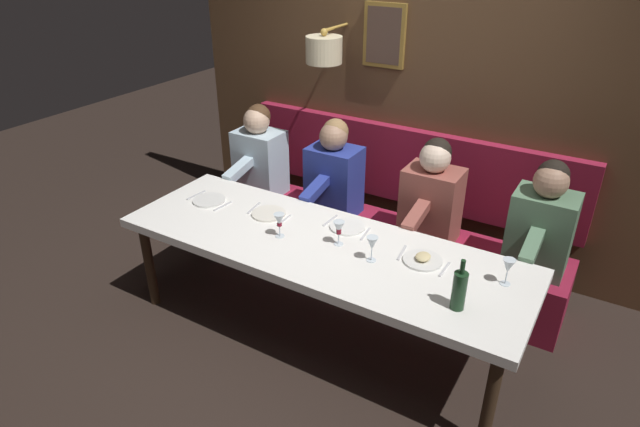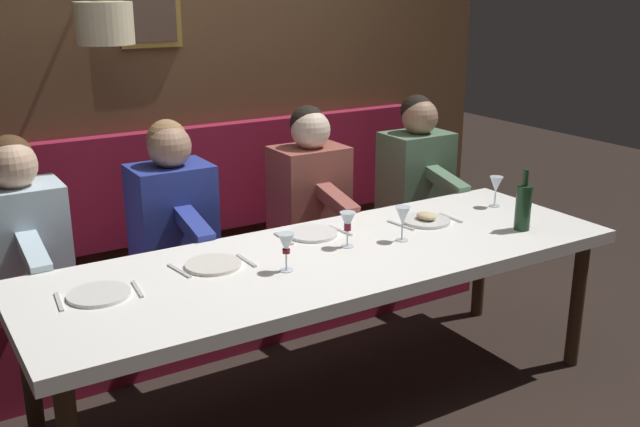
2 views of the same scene
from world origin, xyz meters
The scene contains 17 objects.
ground_plane centered at (0.00, 0.00, 0.00)m, with size 12.00×12.00×0.00m, color black.
dining_table centered at (0.00, 0.00, 0.68)m, with size 0.90×2.70×0.74m.
banquette_bench centered at (0.89, 0.00, 0.23)m, with size 0.52×2.90×0.45m, color maroon.
back_wall_panel centered at (1.46, 0.01, 1.36)m, with size 0.59×4.10×2.90m.
diner_nearest centered at (0.88, -1.18, 0.82)m, with size 0.60×0.40×0.79m.
diner_near centered at (0.88, -0.41, 0.82)m, with size 0.60×0.40×0.79m.
diner_middle centered at (0.88, 0.40, 0.82)m, with size 0.60×0.40×0.79m.
diner_far centered at (0.88, 1.14, 0.82)m, with size 0.60×0.40×0.79m.
place_setting_0 centered at (0.08, 1.00, 0.75)m, with size 0.24×0.32×0.01m.
place_setting_1 centered at (0.14, 0.50, 0.75)m, with size 0.24×0.32×0.01m.
place_setting_2 centered at (0.13, -0.65, 0.75)m, with size 0.24×0.32×0.05m.
place_setting_3 centered at (0.26, -0.06, 0.75)m, with size 0.24×0.32×0.01m.
wine_glass_0 centered at (-0.02, -0.38, 0.86)m, with size 0.07×0.07×0.16m.
wine_glass_1 centered at (0.15, -1.13, 0.86)m, with size 0.07×0.07×0.16m.
wine_glass_2 centered at (0.04, -0.11, 0.86)m, with size 0.07×0.07×0.16m.
wine_glass_3 centered at (-0.07, 0.26, 0.86)m, with size 0.07×0.07×0.16m.
wine_bottle centered at (-0.20, -0.97, 0.86)m, with size 0.08×0.08×0.30m.
Camera 1 is at (-2.54, -1.53, 2.53)m, focal length 30.31 mm.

